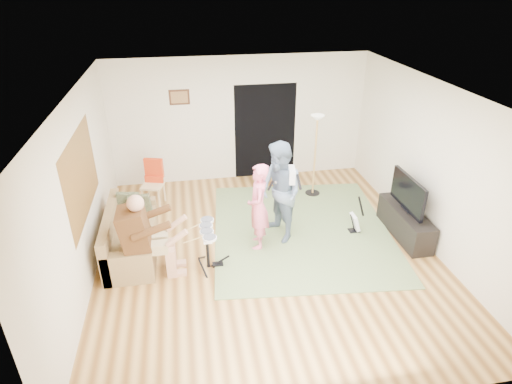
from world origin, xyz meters
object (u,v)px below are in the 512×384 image
Objects in this scene: torchiere_lamp at (316,141)px; singer at (258,207)px; drum_kit at (208,250)px; guitar_spare at (355,222)px; television at (408,193)px; sofa at (127,239)px; dining_chair at (153,189)px; tv_cabinet at (405,223)px; guitarist at (279,193)px.

singer is at bearing -131.40° from torchiere_lamp.
guitar_spare is (2.68, 0.57, -0.12)m from drum_kit.
television is (2.56, -0.14, 0.10)m from singer.
television is at bearing 94.79° from singer.
torchiere_lamp reaches higher than drum_kit.
drum_kit is 3.29m from torchiere_lamp.
sofa is at bearing 175.94° from television.
tv_cabinet is (4.41, -1.97, -0.08)m from dining_chair.
drum_kit is 3.51m from tv_cabinet.
guitarist is 2.48× the size of guitar_spare.
torchiere_lamp is 2.14m from television.
dining_chair is (-0.91, 2.28, 0.01)m from drum_kit.
dining_chair is at bearing 155.97° from tv_cabinet.
dining_chair is at bearing -146.05° from guitarist.
television is (0.77, -0.26, 0.65)m from guitar_spare.
guitarist is at bearing -0.27° from sofa.
guitar_spare is 1.86m from torchiere_lamp.
guitarist reaches higher than dining_chair.
television is at bearing -59.08° from torchiere_lamp.
drum_kit is 0.42× the size of guitarist.
guitarist is at bearing 177.33° from guitar_spare.
dining_chair is (-1.80, 1.83, -0.42)m from singer.
drum_kit is 1.54m from guitarist.
drum_kit is 2.46m from dining_chair.
guitar_spare is (3.96, -0.08, -0.05)m from sofa.
television reaches higher than dining_chair.
guitarist is at bearing -20.23° from dining_chair.
drum_kit is at bearing -138.03° from torchiere_lamp.
dining_chair is (-2.20, 1.64, -0.55)m from guitarist.
guitar_spare is at bearing -8.85° from dining_chair.
dining_chair reaches higher than tv_cabinet.
drum_kit is (1.28, -0.65, 0.07)m from sofa.
television is (1.09, -1.81, -0.33)m from torchiere_lamp.
torchiere_lamp is at bearing 13.89° from dining_chair.
drum_kit is 1.04× the size of guitar_spare.
torchiere_lamp is at bearing 124.80° from guitarist.
torchiere_lamp reaches higher than guitar_spare.
guitarist is at bearing 26.40° from drum_kit.
guitar_spare is 0.86m from tv_cabinet.
sofa is at bearing 153.13° from drum_kit.
dining_chair is (0.37, 1.63, 0.08)m from sofa.
tv_cabinet is at bearing -17.55° from guitar_spare.
singer is 2.57m from television.
singer is 2.60m from dining_chair.
sofa reaches higher than drum_kit.
drum_kit is 0.53× the size of tv_cabinet.
tv_cabinet is at bearing -4.02° from sofa.
guitarist reaches higher than guitar_spare.
television is at bearing 62.25° from guitarist.
television reaches higher than tv_cabinet.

